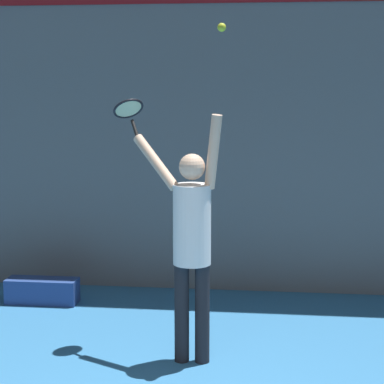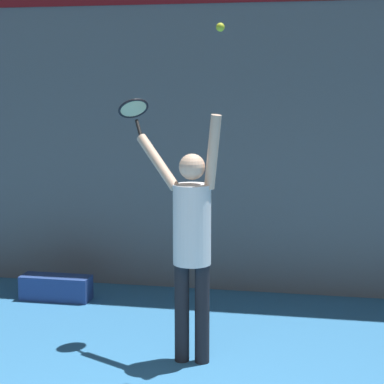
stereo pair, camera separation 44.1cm
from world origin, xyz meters
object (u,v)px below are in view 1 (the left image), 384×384
tennis_player (191,235)px  tennis_racket (129,110)px  tennis_ball (222,27)px  equipment_bag (42,291)px

tennis_player → tennis_racket: tennis_racket is taller
tennis_player → tennis_ball: bearing=-25.5°
tennis_racket → tennis_ball: tennis_ball is taller
tennis_player → equipment_bag: bearing=141.8°
tennis_racket → tennis_ball: (0.89, -0.59, 0.69)m
equipment_bag → tennis_racket: bearing=-39.2°
tennis_player → tennis_racket: (-0.63, 0.46, 1.06)m
tennis_ball → equipment_bag: (-2.12, 1.59, -2.75)m
tennis_racket → equipment_bag: (-1.23, 1.00, -2.06)m
tennis_racket → equipment_bag: 2.60m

